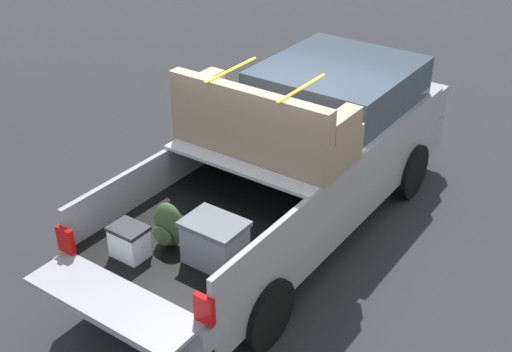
# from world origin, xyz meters

# --- Properties ---
(ground_plane) EXTENTS (40.00, 40.00, 0.00)m
(ground_plane) POSITION_xyz_m (0.00, 0.00, 0.00)
(ground_plane) COLOR #262628
(pickup_truck) EXTENTS (6.05, 2.06, 2.23)m
(pickup_truck) POSITION_xyz_m (0.36, -0.00, 0.95)
(pickup_truck) COLOR gray
(pickup_truck) RESTS_ON ground_plane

